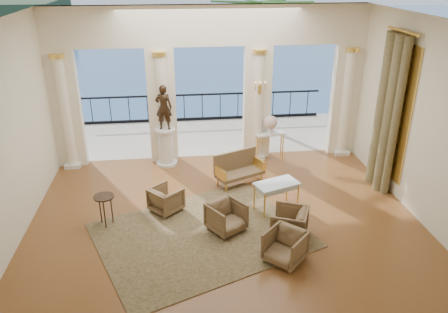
{
  "coord_description": "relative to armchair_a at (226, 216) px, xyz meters",
  "views": [
    {
      "loc": [
        -1.05,
        -8.46,
        5.52
      ],
      "look_at": [
        0.02,
        0.6,
        1.46
      ],
      "focal_mm": 35.0,
      "sensor_mm": 36.0,
      "label": 1
    }
  ],
  "objects": [
    {
      "name": "rug",
      "position": [
        -0.57,
        -0.15,
        -0.36
      ],
      "size": [
        5.28,
        4.75,
        0.02
      ],
      "primitive_type": "cube",
      "rotation": [
        0.0,
        0.0,
        0.39
      ],
      "color": "#333619",
      "rests_on": "ground"
    },
    {
      "name": "palm_tree",
      "position": [
        2.02,
        6.8,
        3.72
      ],
      "size": [
        2.0,
        2.0,
        4.5
      ],
      "color": "#4C3823",
      "rests_on": "terrace"
    },
    {
      "name": "curtain",
      "position": [
        4.3,
        1.7,
        1.65
      ],
      "size": [
        0.33,
        1.4,
        4.09
      ],
      "color": "brown",
      "rests_on": "ground"
    },
    {
      "name": "sea",
      "position": [
        0.02,
        60.2,
        -6.37
      ],
      "size": [
        160.0,
        160.0,
        0.0
      ],
      "primitive_type": "plane",
      "color": "#2A5C9B",
      "rests_on": "ground"
    },
    {
      "name": "statue",
      "position": [
        -1.33,
        3.7,
        1.4
      ],
      "size": [
        0.53,
        0.4,
        1.3
      ],
      "primitive_type": "imported",
      "rotation": [
        0.0,
        0.0,
        2.93
      ],
      "color": "#302215",
      "rests_on": "pedestal"
    },
    {
      "name": "armchair_d",
      "position": [
        -1.34,
        1.01,
        -0.03
      ],
      "size": [
        0.91,
        0.91,
        0.68
      ],
      "primitive_type": "imported",
      "rotation": [
        0.0,
        0.0,
        2.3
      ],
      "color": "#47361F",
      "rests_on": "ground"
    },
    {
      "name": "terrace",
      "position": [
        0.02,
        6.0,
        -0.42
      ],
      "size": [
        10.0,
        3.6,
        0.1
      ],
      "primitive_type": "cube",
      "color": "#A69B8C",
      "rests_on": "ground"
    },
    {
      "name": "window_frame",
      "position": [
        4.49,
        1.7,
        1.73
      ],
      "size": [
        0.04,
        1.6,
        3.4
      ],
      "primitive_type": "cube",
      "color": "#EEBD4E",
      "rests_on": "room_walls"
    },
    {
      "name": "room_walls",
      "position": [
        0.02,
        -0.92,
        2.51
      ],
      "size": [
        9.0,
        9.0,
        9.0
      ],
      "color": "#F5EDCD",
      "rests_on": "ground"
    },
    {
      "name": "wall_sconce",
      "position": [
        1.42,
        3.71,
        1.86
      ],
      "size": [
        0.3,
        0.11,
        0.33
      ],
      "color": "#EEBD4E",
      "rests_on": "arcade"
    },
    {
      "name": "game_table",
      "position": [
        1.31,
        0.77,
        0.27
      ],
      "size": [
        1.17,
        0.89,
        0.71
      ],
      "rotation": [
        0.0,
        0.0,
        0.35
      ],
      "color": "#A8BED0",
      "rests_on": "ground"
    },
    {
      "name": "armchair_b",
      "position": [
        1.03,
        -1.23,
        -0.0
      ],
      "size": [
        0.98,
        0.98,
        0.73
      ],
      "primitive_type": "imported",
      "rotation": [
        0.0,
        0.0,
        -0.77
      ],
      "color": "#47361F",
      "rests_on": "ground"
    },
    {
      "name": "console_table",
      "position": [
        1.78,
        3.75,
        0.32
      ],
      "size": [
        0.93,
        0.52,
        0.84
      ],
      "rotation": [
        0.0,
        0.0,
        0.21
      ],
      "color": "silver",
      "rests_on": "ground"
    },
    {
      "name": "armchair_a",
      "position": [
        0.0,
        0.0,
        0.0
      ],
      "size": [
        0.97,
        0.96,
        0.74
      ],
      "primitive_type": "imported",
      "rotation": [
        0.0,
        0.0,
        0.59
      ],
      "color": "#47361F",
      "rests_on": "ground"
    },
    {
      "name": "floor",
      "position": [
        0.02,
        0.2,
        -0.37
      ],
      "size": [
        9.0,
        9.0,
        0.0
      ],
      "primitive_type": "plane",
      "color": "#472C0C",
      "rests_on": "ground"
    },
    {
      "name": "balustrade",
      "position": [
        0.02,
        7.6,
        0.04
      ],
      "size": [
        9.0,
        0.06,
        1.03
      ],
      "color": "black",
      "rests_on": "terrace"
    },
    {
      "name": "armchair_c",
      "position": [
        1.32,
        -0.43,
        0.01
      ],
      "size": [
        0.93,
        0.95,
        0.76
      ],
      "primitive_type": "imported",
      "rotation": [
        0.0,
        0.0,
        -1.98
      ],
      "color": "#47361F",
      "rests_on": "ground"
    },
    {
      "name": "urn",
      "position": [
        1.78,
        3.75,
        0.78
      ],
      "size": [
        0.41,
        0.41,
        0.54
      ],
      "color": "white",
      "rests_on": "console_table"
    },
    {
      "name": "pedestal",
      "position": [
        -1.33,
        3.7,
        0.17
      ],
      "size": [
        0.62,
        0.62,
        1.13
      ],
      "color": "silver",
      "rests_on": "ground"
    },
    {
      "name": "arcade",
      "position": [
        0.02,
        4.02,
        2.21
      ],
      "size": [
        9.0,
        0.56,
        4.5
      ],
      "color": "white",
      "rests_on": "ground"
    },
    {
      "name": "side_table",
      "position": [
        -2.7,
        0.53,
        0.27
      ],
      "size": [
        0.46,
        0.46,
        0.75
      ],
      "color": "black",
      "rests_on": "ground"
    },
    {
      "name": "settee",
      "position": [
        0.6,
        2.29,
        0.06
      ],
      "size": [
        1.43,
        1.05,
        0.87
      ],
      "rotation": [
        0.0,
        0.0,
        0.42
      ],
      "color": "#47361F",
      "rests_on": "ground"
    }
  ]
}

